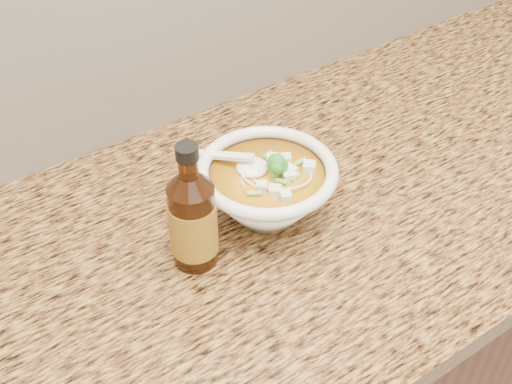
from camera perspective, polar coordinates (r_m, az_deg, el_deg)
counter_slab at (r=1.00m, az=-0.37°, el=-3.60°), size 4.00×0.68×0.04m
soup_bowl at (r=0.97m, az=0.98°, el=0.24°), size 0.21×0.22×0.12m
hot_sauce_bottle at (r=0.88m, az=-5.63°, el=-2.48°), size 0.08×0.08×0.20m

